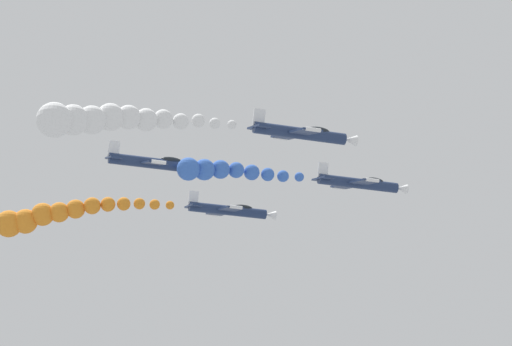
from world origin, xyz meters
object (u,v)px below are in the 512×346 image
(airplane_lead, at_px, (360,183))
(airplane_left_inner, at_px, (229,210))
(airplane_right_inner, at_px, (302,133))
(airplane_left_outer, at_px, (155,163))

(airplane_lead, bearing_deg, airplane_left_inner, -135.98)
(airplane_right_inner, bearing_deg, airplane_left_outer, -136.61)
(airplane_left_inner, xyz_separation_m, airplane_left_outer, (11.17, -11.16, 0.08))
(airplane_lead, height_order, airplane_right_inner, airplane_lead)
(airplane_right_inner, relative_size, airplane_left_outer, 1.00)
(airplane_left_outer, bearing_deg, airplane_left_inner, 135.02)
(airplane_left_inner, xyz_separation_m, airplane_right_inner, (23.02, 0.05, -0.03))
(airplane_left_inner, distance_m, airplane_left_outer, 15.79)
(airplane_left_inner, distance_m, airplane_right_inner, 23.02)
(airplane_left_inner, bearing_deg, airplane_lead, 44.02)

